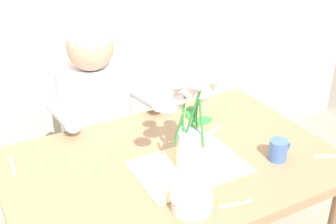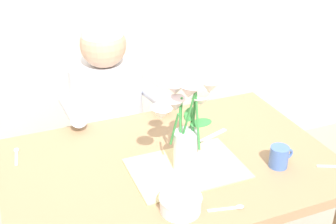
# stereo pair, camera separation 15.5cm
# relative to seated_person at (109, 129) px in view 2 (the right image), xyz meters

# --- Properties ---
(dining_table) EXTENTS (1.20, 0.80, 0.74)m
(dining_table) POSITION_rel_seated_person_xyz_m (0.08, -0.62, 0.08)
(dining_table) COLOR #9E7A56
(dining_table) RESTS_ON ground_plane
(seated_person) EXTENTS (0.45, 0.47, 1.14)m
(seated_person) POSITION_rel_seated_person_xyz_m (0.00, 0.00, 0.00)
(seated_person) COLOR #4C4C56
(seated_person) RESTS_ON ground_plane
(striped_placemat) EXTENTS (0.40, 0.28, 0.00)m
(striped_placemat) POSITION_rel_seated_person_xyz_m (0.11, -0.68, 0.18)
(striped_placemat) COLOR beige
(striped_placemat) RESTS_ON dining_table
(flower_vase) EXTENTS (0.26, 0.21, 0.36)m
(flower_vase) POSITION_rel_seated_person_xyz_m (0.11, -0.68, 0.37)
(flower_vase) COLOR silver
(flower_vase) RESTS_ON dining_table
(ceramic_bowl) EXTENTS (0.14, 0.14, 0.06)m
(ceramic_bowl) POSITION_rel_seated_person_xyz_m (0.00, -0.88, 0.21)
(ceramic_bowl) COLOR white
(ceramic_bowl) RESTS_ON dining_table
(dinner_knife) EXTENTS (0.19, 0.08, 0.00)m
(dinner_knife) POSITION_rel_seated_person_xyz_m (0.28, -0.52, 0.18)
(dinner_knife) COLOR silver
(dinner_knife) RESTS_ON dining_table
(ceramic_mug) EXTENTS (0.09, 0.07, 0.08)m
(ceramic_mug) POSITION_rel_seated_person_xyz_m (0.43, -0.79, 0.22)
(ceramic_mug) COLOR #476BB7
(ceramic_mug) RESTS_ON dining_table
(spoon_0) EXTENTS (0.03, 0.12, 0.01)m
(spoon_0) POSITION_rel_seated_person_xyz_m (-0.45, -0.35, 0.18)
(spoon_0) COLOR silver
(spoon_0) RESTS_ON dining_table
(spoon_2) EXTENTS (0.12, 0.04, 0.01)m
(spoon_2) POSITION_rel_seated_person_xyz_m (0.15, -0.93, 0.18)
(spoon_2) COLOR silver
(spoon_2) RESTS_ON dining_table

